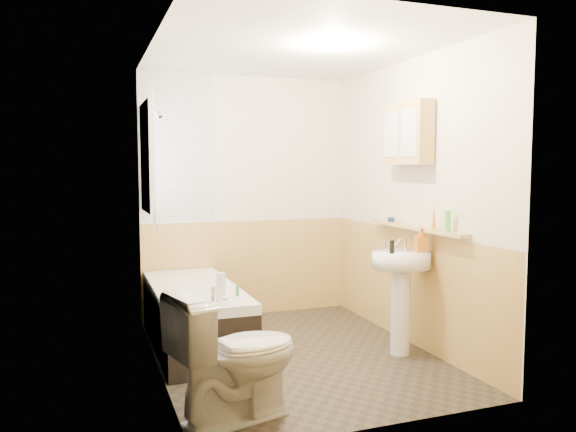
# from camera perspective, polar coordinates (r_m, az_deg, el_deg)

# --- Properties ---
(floor) EXTENTS (2.80, 2.80, 0.00)m
(floor) POSITION_cam_1_polar(r_m,az_deg,el_deg) (4.82, 0.63, -13.91)
(floor) COLOR black
(floor) RESTS_ON ground
(ceiling) EXTENTS (2.80, 2.80, 0.00)m
(ceiling) POSITION_cam_1_polar(r_m,az_deg,el_deg) (4.66, 0.66, 16.63)
(ceiling) COLOR white
(ceiling) RESTS_ON ground
(wall_back) EXTENTS (2.20, 0.02, 2.50)m
(wall_back) POSITION_cam_1_polar(r_m,az_deg,el_deg) (5.91, -4.20, 1.94)
(wall_back) COLOR beige
(wall_back) RESTS_ON ground
(wall_front) EXTENTS (2.20, 0.02, 2.50)m
(wall_front) POSITION_cam_1_polar(r_m,az_deg,el_deg) (3.29, 9.35, -0.43)
(wall_front) COLOR beige
(wall_front) RESTS_ON ground
(wall_left) EXTENTS (0.02, 2.80, 2.50)m
(wall_left) POSITION_cam_1_polar(r_m,az_deg,el_deg) (4.31, -13.31, 0.74)
(wall_left) COLOR beige
(wall_left) RESTS_ON ground
(wall_right) EXTENTS (0.02, 2.80, 2.50)m
(wall_right) POSITION_cam_1_polar(r_m,az_deg,el_deg) (5.07, 12.47, 1.36)
(wall_right) COLOR beige
(wall_right) RESTS_ON ground
(wainscot_right) EXTENTS (0.01, 2.80, 1.00)m
(wainscot_right) POSITION_cam_1_polar(r_m,az_deg,el_deg) (5.16, 12.11, -7.00)
(wainscot_right) COLOR tan
(wainscot_right) RESTS_ON wall_right
(wainscot_front) EXTENTS (2.20, 0.01, 1.00)m
(wainscot_front) POSITION_cam_1_polar(r_m,az_deg,el_deg) (3.46, 8.99, -12.85)
(wainscot_front) COLOR tan
(wainscot_front) RESTS_ON wall_front
(wainscot_back) EXTENTS (2.20, 0.01, 1.00)m
(wainscot_back) POSITION_cam_1_polar(r_m,az_deg,el_deg) (5.97, -4.09, -5.28)
(wainscot_back) COLOR tan
(wainscot_back) RESTS_ON wall_back
(tile_cladding_left) EXTENTS (0.01, 2.80, 2.50)m
(tile_cladding_left) POSITION_cam_1_polar(r_m,az_deg,el_deg) (4.31, -13.02, 0.75)
(tile_cladding_left) COLOR white
(tile_cladding_left) RESTS_ON wall_left
(tile_return_back) EXTENTS (0.75, 0.01, 1.50)m
(tile_return_back) POSITION_cam_1_polar(r_m,az_deg,el_deg) (5.72, -11.21, 6.77)
(tile_return_back) COLOR white
(tile_return_back) RESTS_ON wall_back
(window) EXTENTS (0.03, 0.79, 0.99)m
(window) POSITION_cam_1_polar(r_m,az_deg,el_deg) (5.25, -14.11, 5.81)
(window) COLOR white
(window) RESTS_ON wall_left
(bathtub) EXTENTS (0.70, 1.69, 0.67)m
(bathtub) POSITION_cam_1_polar(r_m,az_deg,el_deg) (5.04, -9.46, -9.84)
(bathtub) COLOR black
(bathtub) RESTS_ON floor
(shower_riser) EXTENTS (0.10, 0.08, 1.20)m
(shower_riser) POSITION_cam_1_polar(r_m,az_deg,el_deg) (4.89, -13.39, 6.54)
(shower_riser) COLOR silver
(shower_riser) RESTS_ON wall_left
(toilet) EXTENTS (0.91, 0.65, 0.80)m
(toilet) POSITION_cam_1_polar(r_m,az_deg,el_deg) (3.57, -5.30, -13.96)
(toilet) COLOR white
(toilet) RESTS_ON floor
(sink) EXTENTS (0.50, 0.41, 0.98)m
(sink) POSITION_cam_1_polar(r_m,az_deg,el_deg) (4.77, 11.41, -6.52)
(sink) COLOR white
(sink) RESTS_ON floor
(pine_shelf) EXTENTS (0.10, 1.35, 0.03)m
(pine_shelf) POSITION_cam_1_polar(r_m,az_deg,el_deg) (4.91, 12.77, -1.15)
(pine_shelf) COLOR tan
(pine_shelf) RESTS_ON wall_right
(medicine_cabinet) EXTENTS (0.15, 0.59, 0.53)m
(medicine_cabinet) POSITION_cam_1_polar(r_m,az_deg,el_deg) (4.96, 12.03, 8.19)
(medicine_cabinet) COLOR tan
(medicine_cabinet) RESTS_ON wall_right
(foam_can) EXTENTS (0.05, 0.05, 0.16)m
(foam_can) POSITION_cam_1_polar(r_m,az_deg,el_deg) (4.53, 15.91, -0.49)
(foam_can) COLOR #59C647
(foam_can) RESTS_ON pine_shelf
(green_bottle) EXTENTS (0.05, 0.05, 0.19)m
(green_bottle) POSITION_cam_1_polar(r_m,az_deg,el_deg) (4.67, 14.60, -0.15)
(green_bottle) COLOR orange
(green_bottle) RESTS_ON pine_shelf
(black_jar) EXTENTS (0.08, 0.08, 0.04)m
(black_jar) POSITION_cam_1_polar(r_m,az_deg,el_deg) (5.24, 10.43, -0.34)
(black_jar) COLOR navy
(black_jar) RESTS_ON pine_shelf
(soap_bottle) EXTENTS (0.14, 0.22, 0.09)m
(soap_bottle) POSITION_cam_1_polar(r_m,az_deg,el_deg) (4.74, 13.37, -3.02)
(soap_bottle) COLOR orange
(soap_bottle) RESTS_ON sink
(clear_bottle) EXTENTS (0.05, 0.05, 0.11)m
(clear_bottle) POSITION_cam_1_polar(r_m,az_deg,el_deg) (4.61, 10.52, -3.11)
(clear_bottle) COLOR black
(clear_bottle) RESTS_ON sink
(blue_gel) EXTENTS (0.07, 0.05, 0.22)m
(blue_gel) POSITION_cam_1_polar(r_m,az_deg,el_deg) (4.35, -6.85, -7.20)
(blue_gel) COLOR silver
(blue_gel) RESTS_ON bathtub
(cream_jar) EXTENTS (0.10, 0.10, 0.05)m
(cream_jar) POSITION_cam_1_polar(r_m,az_deg,el_deg) (4.31, -9.79, -8.54)
(cream_jar) COLOR silver
(cream_jar) RESTS_ON bathtub
(orange_bottle) EXTENTS (0.04, 0.04, 0.09)m
(orange_bottle) POSITION_cam_1_polar(r_m,az_deg,el_deg) (4.53, -5.17, -7.60)
(orange_bottle) COLOR #388447
(orange_bottle) RESTS_ON bathtub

